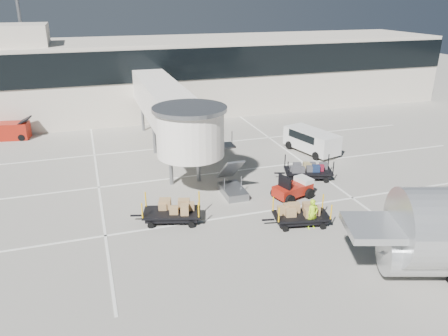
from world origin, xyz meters
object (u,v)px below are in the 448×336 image
at_px(suitcase_cart, 308,171).
at_px(box_cart_far, 172,212).
at_px(ground_worker, 313,214).
at_px(belt_loader, 7,131).
at_px(baggage_tug, 293,189).
at_px(minivan, 310,139).
at_px(box_cart_near, 300,216).

height_order(suitcase_cart, box_cart_far, suitcase_cart).
distance_m(ground_worker, belt_loader, 30.50).
bearing_deg(box_cart_far, suitcase_cart, 33.09).
distance_m(baggage_tug, minivan, 9.60).
bearing_deg(box_cart_near, minivan, 70.12).
relative_size(baggage_tug, suitcase_cart, 0.69).
relative_size(baggage_tug, ground_worker, 1.58).
height_order(box_cart_near, belt_loader, belt_loader).
bearing_deg(minivan, suitcase_cart, -134.14).
xyz_separation_m(box_cart_near, box_cart_far, (-7.04, 2.73, 0.01)).
height_order(baggage_tug, minivan, minivan).
xyz_separation_m(box_cart_far, minivan, (13.82, 8.65, 0.53)).
bearing_deg(belt_loader, box_cart_far, -51.93).
xyz_separation_m(minivan, belt_loader, (-25.25, 11.92, -0.37)).
relative_size(box_cart_far, ground_worker, 2.30).
xyz_separation_m(box_cart_near, ground_worker, (0.50, -0.59, 0.31)).
relative_size(ground_worker, minivan, 0.34).
height_order(ground_worker, belt_loader, belt_loader).
distance_m(baggage_tug, suitcase_cart, 3.57).
xyz_separation_m(ground_worker, belt_loader, (-18.97, 23.89, -0.14)).
relative_size(minivan, belt_loader, 1.22).
xyz_separation_m(baggage_tug, suitcase_cart, (2.48, 2.58, -0.04)).
bearing_deg(belt_loader, minivan, -16.26).
relative_size(box_cart_near, minivan, 0.74).
bearing_deg(baggage_tug, box_cart_near, -127.21).
bearing_deg(suitcase_cart, minivan, 78.29).
bearing_deg(box_cart_near, ground_worker, -38.99).
xyz_separation_m(suitcase_cart, box_cart_near, (-3.80, -6.07, 0.01)).
relative_size(suitcase_cart, ground_worker, 2.31).
height_order(box_cart_near, ground_worker, ground_worker).
xyz_separation_m(suitcase_cart, ground_worker, (-3.30, -6.66, 0.32)).
height_order(box_cart_near, minivan, minivan).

